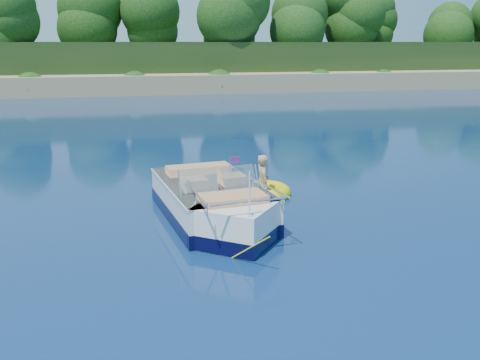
{
  "coord_description": "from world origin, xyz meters",
  "views": [
    {
      "loc": [
        -0.73,
        -7.68,
        4.05
      ],
      "look_at": [
        1.97,
        4.33,
        0.85
      ],
      "focal_mm": 40.0,
      "sensor_mm": 36.0,
      "label": 1
    }
  ],
  "objects": [
    {
      "name": "ground",
      "position": [
        0.0,
        0.0,
        0.0
      ],
      "size": [
        160.0,
        160.0,
        0.0
      ],
      "primitive_type": "plane",
      "color": "#0A2048",
      "rests_on": "ground"
    },
    {
      "name": "shoreline",
      "position": [
        0.0,
        63.77,
        0.98
      ],
      "size": [
        170.0,
        59.0,
        6.0
      ],
      "color": "tan",
      "rests_on": "ground"
    },
    {
      "name": "treeline",
      "position": [
        0.04,
        41.01,
        5.55
      ],
      "size": [
        150.0,
        7.12,
        8.19
      ],
      "color": "black",
      "rests_on": "ground"
    },
    {
      "name": "motorboat",
      "position": [
        1.29,
        3.88,
        0.37
      ],
      "size": [
        2.53,
        5.79,
        1.93
      ],
      "rotation": [
        0.0,
        0.0,
        0.12
      ],
      "color": "white",
      "rests_on": "ground"
    },
    {
      "name": "tow_tube",
      "position": [
        2.96,
        5.76,
        0.1
      ],
      "size": [
        1.5,
        1.5,
        0.39
      ],
      "rotation": [
        0.0,
        0.0,
        0.03
      ],
      "color": "#FDE300",
      "rests_on": "ground"
    },
    {
      "name": "boy",
      "position": [
        2.91,
        5.79,
        0.0
      ],
      "size": [
        0.39,
        0.83,
        1.6
      ],
      "primitive_type": "imported",
      "rotation": [
        0.0,
        -0.17,
        1.61
      ],
      "color": "tan",
      "rests_on": "ground"
    }
  ]
}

